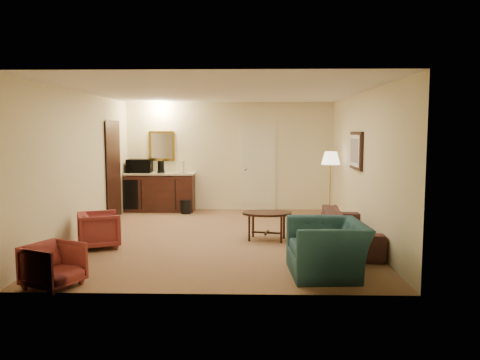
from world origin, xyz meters
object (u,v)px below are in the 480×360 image
(coffee_table, at_px, (267,226))
(floor_lamp, at_px, (330,186))
(wetbar_cabinet, at_px, (161,192))
(waste_bin, at_px, (186,207))
(rose_chair_far, at_px, (53,263))
(sofa, at_px, (350,223))
(microwave, at_px, (139,164))
(teal_armchair, at_px, (327,239))
(coffee_maker, at_px, (161,167))
(rose_chair_near, at_px, (99,228))

(coffee_table, relative_size, floor_lamp, 0.58)
(wetbar_cabinet, height_order, waste_bin, wetbar_cabinet)
(rose_chair_far, bearing_deg, sofa, -38.22)
(floor_lamp, distance_m, microwave, 4.52)
(teal_armchair, distance_m, coffee_table, 2.12)
(rose_chair_far, height_order, waste_bin, rose_chair_far)
(wetbar_cabinet, xyz_separation_m, coffee_maker, (0.03, -0.08, 0.60))
(floor_lamp, bearing_deg, rose_chair_near, -150.00)
(microwave, distance_m, coffee_maker, 0.55)
(sofa, relative_size, microwave, 3.52)
(wetbar_cabinet, xyz_separation_m, rose_chair_near, (-0.32, -3.55, -0.14))
(rose_chair_far, xyz_separation_m, floor_lamp, (4.10, 4.38, 0.44))
(waste_bin, distance_m, coffee_maker, 1.13)
(waste_bin, bearing_deg, wetbar_cabinet, 152.24)
(teal_armchair, distance_m, rose_chair_near, 3.77)
(rose_chair_far, xyz_separation_m, coffee_maker, (0.28, 5.44, 0.76))
(rose_chair_far, height_order, floor_lamp, floor_lamp)
(waste_bin, distance_m, microwave, 1.54)
(teal_armchair, bearing_deg, floor_lamp, 166.95)
(wetbar_cabinet, bearing_deg, teal_armchair, -57.07)
(sofa, height_order, coffee_maker, coffee_maker)
(wetbar_cabinet, distance_m, microwave, 0.83)
(rose_chair_far, relative_size, coffee_maker, 2.08)
(wetbar_cabinet, relative_size, floor_lamp, 1.10)
(rose_chair_far, bearing_deg, waste_bin, 14.52)
(rose_chair_far, xyz_separation_m, waste_bin, (0.90, 5.18, -0.15))
(rose_chair_near, xyz_separation_m, waste_bin, (0.97, 3.21, -0.17))
(teal_armchair, xyz_separation_m, waste_bin, (-2.54, 4.58, -0.32))
(microwave, bearing_deg, sofa, -39.94)
(coffee_table, bearing_deg, sofa, -19.33)
(sofa, xyz_separation_m, rose_chair_near, (-4.12, -0.13, -0.07))
(floor_lamp, height_order, coffee_maker, floor_lamp)
(coffee_table, xyz_separation_m, microwave, (-2.95, 2.97, 0.87))
(rose_chair_far, distance_m, waste_bin, 5.26)
(floor_lamp, bearing_deg, coffee_maker, 164.39)
(rose_chair_near, height_order, rose_chair_far, rose_chair_near)
(sofa, relative_size, rose_chair_near, 3.14)
(microwave, height_order, coffee_maker, microwave)
(wetbar_cabinet, distance_m, teal_armchair, 5.86)
(sofa, height_order, rose_chair_near, sofa)
(teal_armchair, height_order, rose_chair_near, teal_armchair)
(rose_chair_far, bearing_deg, coffee_table, -21.98)
(sofa, distance_m, waste_bin, 4.41)
(rose_chair_near, distance_m, coffee_table, 2.84)
(rose_chair_far, bearing_deg, microwave, 26.96)
(coffee_maker, bearing_deg, waste_bin, -5.36)
(wetbar_cabinet, xyz_separation_m, floor_lamp, (3.85, -1.14, 0.28))
(rose_chair_far, height_order, coffee_maker, coffee_maker)
(floor_lamp, xyz_separation_m, coffee_maker, (-3.82, 1.07, 0.32))
(rose_chair_far, bearing_deg, wetbar_cabinet, 21.78)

